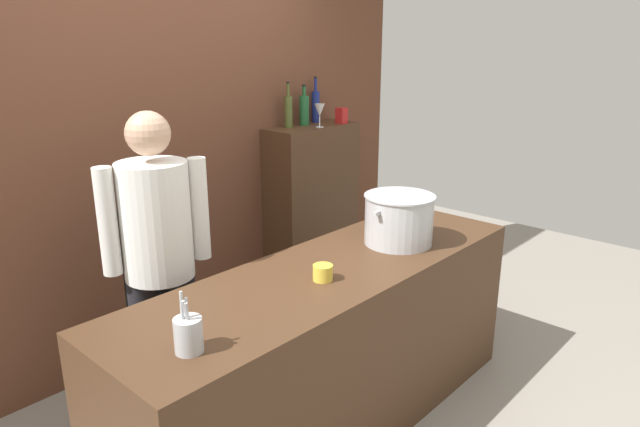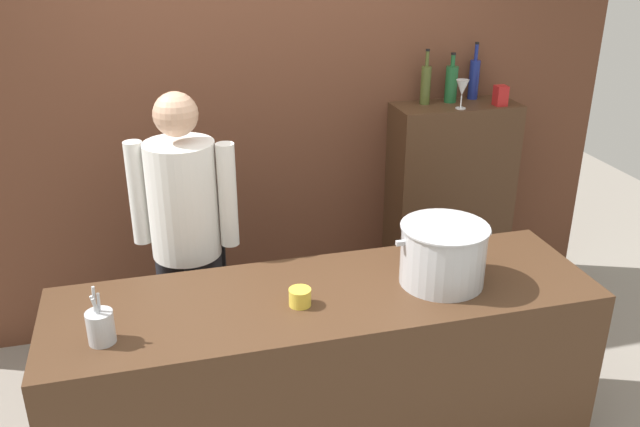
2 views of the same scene
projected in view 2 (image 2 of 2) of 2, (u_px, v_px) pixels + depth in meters
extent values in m
cube|color=brown|center=(263.00, 84.00, 3.90)|extent=(4.40, 0.10, 3.00)
cube|color=#472D1C|center=(326.00, 378.00, 3.08)|extent=(2.38, 0.70, 0.90)
cube|color=#472D1C|center=(448.00, 208.00, 4.31)|extent=(0.76, 0.32, 1.36)
cylinder|color=black|center=(213.00, 325.00, 3.54)|extent=(0.14, 0.14, 0.84)
cylinder|color=black|center=(175.00, 323.00, 3.55)|extent=(0.14, 0.14, 0.84)
cylinder|color=white|center=(183.00, 200.00, 3.26)|extent=(0.34, 0.34, 0.58)
cube|color=black|center=(195.00, 229.00, 3.52)|extent=(0.29, 0.11, 0.52)
cylinder|color=white|center=(228.00, 195.00, 3.24)|extent=(0.09, 0.09, 0.52)
cylinder|color=white|center=(138.00, 193.00, 3.26)|extent=(0.09, 0.09, 0.52)
sphere|color=tan|center=(176.00, 114.00, 3.09)|extent=(0.21, 0.21, 0.21)
cylinder|color=#B7BABF|center=(443.00, 255.00, 2.94)|extent=(0.37, 0.37, 0.26)
cylinder|color=#B7BABF|center=(445.00, 227.00, 2.88)|extent=(0.39, 0.39, 0.01)
cube|color=#B7BABF|center=(400.00, 243.00, 2.86)|extent=(0.04, 0.02, 0.02)
cube|color=#B7BABF|center=(487.00, 233.00, 2.95)|extent=(0.04, 0.02, 0.02)
cylinder|color=#B7BABF|center=(101.00, 327.00, 2.54)|extent=(0.10, 0.10, 0.13)
cylinder|color=#B7BABF|center=(95.00, 312.00, 2.52)|extent=(0.02, 0.02, 0.21)
cylinder|color=#B7BABF|center=(99.00, 317.00, 2.51)|extent=(0.05, 0.02, 0.19)
cylinder|color=#B7BABF|center=(100.00, 317.00, 2.52)|extent=(0.04, 0.04, 0.18)
cylinder|color=#B7BABF|center=(100.00, 315.00, 2.53)|extent=(0.02, 0.01, 0.19)
cylinder|color=yellow|center=(300.00, 297.00, 2.80)|extent=(0.09, 0.09, 0.07)
cylinder|color=#1E592D|center=(451.00, 84.00, 4.05)|extent=(0.07, 0.07, 0.22)
cylinder|color=#1E592D|center=(453.00, 61.00, 3.99)|extent=(0.03, 0.03, 0.07)
cylinder|color=black|center=(454.00, 54.00, 3.98)|extent=(0.03, 0.03, 0.01)
cylinder|color=navy|center=(474.00, 80.00, 4.12)|extent=(0.06, 0.06, 0.24)
cylinder|color=navy|center=(476.00, 52.00, 4.05)|extent=(0.02, 0.02, 0.10)
cylinder|color=black|center=(477.00, 43.00, 4.03)|extent=(0.03, 0.03, 0.01)
cylinder|color=#475123|center=(426.00, 85.00, 4.00)|extent=(0.06, 0.06, 0.23)
cylinder|color=#475123|center=(427.00, 59.00, 3.94)|extent=(0.02, 0.02, 0.09)
cylinder|color=black|center=(428.00, 50.00, 3.92)|extent=(0.02, 0.02, 0.01)
cylinder|color=silver|center=(461.00, 108.00, 3.95)|extent=(0.06, 0.06, 0.01)
cylinder|color=silver|center=(461.00, 102.00, 3.93)|extent=(0.01, 0.01, 0.07)
cone|color=silver|center=(462.00, 88.00, 3.90)|extent=(0.08, 0.08, 0.09)
cube|color=red|center=(501.00, 96.00, 3.99)|extent=(0.07, 0.07, 0.12)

